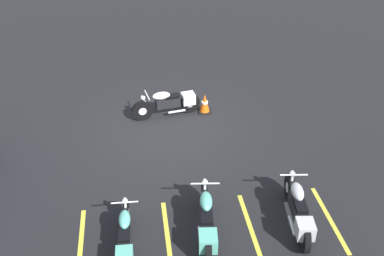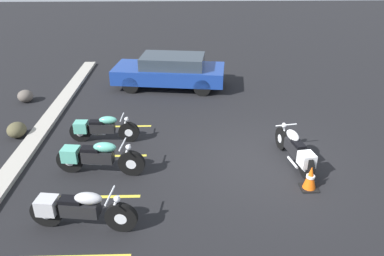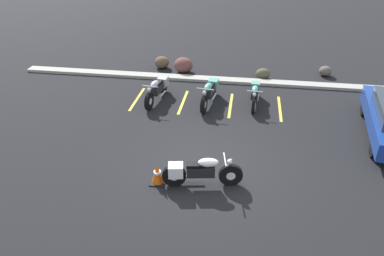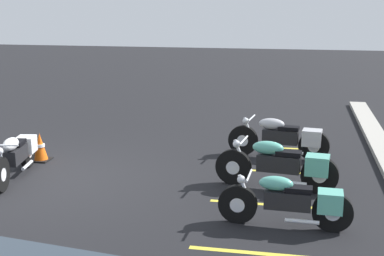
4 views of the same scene
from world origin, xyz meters
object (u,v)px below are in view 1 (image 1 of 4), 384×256
parked_bike_0 (298,210)px  traffic_cone (205,104)px  parked_bike_1 (206,220)px  parked_bike_2 (125,237)px  motorcycle_white_featured (170,103)px

parked_bike_0 → traffic_cone: 5.23m
parked_bike_1 → parked_bike_2: parked_bike_1 is taller
motorcycle_white_featured → parked_bike_0: bearing=104.6°
motorcycle_white_featured → parked_bike_1: size_ratio=0.94×
parked_bike_0 → parked_bike_2: (3.70, 0.24, -0.04)m
parked_bike_0 → parked_bike_1: 2.01m
parked_bike_1 → motorcycle_white_featured: bearing=9.8°
parked_bike_0 → parked_bike_1: size_ratio=0.98×
parked_bike_2 → traffic_cone: bearing=-23.1°
parked_bike_0 → traffic_cone: bearing=20.5°
parked_bike_2 → traffic_cone: size_ratio=3.32×
motorcycle_white_featured → parked_bike_1: (-0.27, 5.07, 0.02)m
motorcycle_white_featured → parked_bike_2: bearing=65.1°
traffic_cone → motorcycle_white_featured: bearing=3.2°
traffic_cone → parked_bike_1: bearing=81.0°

